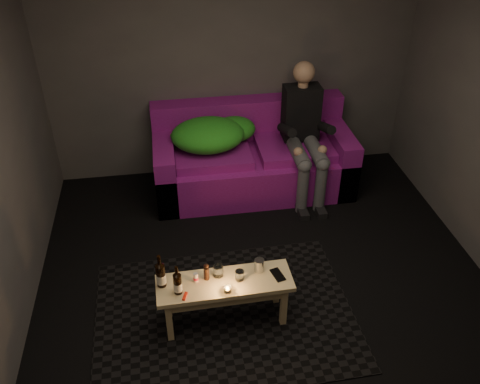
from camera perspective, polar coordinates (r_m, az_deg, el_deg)
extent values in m
plane|color=black|center=(4.46, 3.43, -12.23)|extent=(4.50, 4.50, 0.00)
plane|color=#484548|center=(5.62, -0.94, 14.31)|extent=(4.00, 0.00, 4.00)
cube|color=black|center=(4.36, -1.73, -13.57)|extent=(2.16, 1.59, 0.01)
cube|color=#83116C|center=(5.69, 1.42, 2.50)|extent=(2.14, 0.96, 0.45)
cube|color=#83116C|center=(5.78, 0.85, 8.27)|extent=(2.14, 0.24, 0.47)
cube|color=#83116C|center=(5.57, -8.39, 2.59)|extent=(0.21, 0.96, 0.66)
cube|color=#83116C|center=(5.86, 10.77, 4.12)|extent=(0.21, 0.96, 0.66)
cube|color=#83116C|center=(5.45, -3.11, 4.19)|extent=(0.80, 0.64, 0.11)
cube|color=#83116C|center=(5.60, 6.11, 4.90)|extent=(0.80, 0.64, 0.11)
ellipsoid|color=#2F8718|center=(5.39, -3.63, 6.40)|extent=(0.77, 0.60, 0.32)
ellipsoid|color=#2F8718|center=(5.57, -0.69, 7.07)|extent=(0.47, 0.39, 0.26)
ellipsoid|color=#2F8718|center=(5.53, -6.18, 6.14)|extent=(0.34, 0.28, 0.17)
cube|color=black|center=(5.54, 6.87, 8.87)|extent=(0.39, 0.24, 0.59)
sphere|color=tan|center=(5.36, 7.20, 13.20)|extent=(0.22, 0.22, 0.22)
cylinder|color=#42444B|center=(5.37, 6.54, 4.40)|extent=(0.15, 0.54, 0.15)
cylinder|color=#42444B|center=(5.42, 8.52, 4.54)|extent=(0.15, 0.54, 0.15)
cylinder|color=#42444B|center=(5.32, 7.02, 0.27)|extent=(0.12, 0.12, 0.55)
cylinder|color=#42444B|center=(5.37, 9.01, 0.45)|extent=(0.12, 0.12, 0.55)
cube|color=black|center=(5.41, 7.02, -2.22)|extent=(0.10, 0.24, 0.06)
cube|color=black|center=(5.46, 8.97, -2.02)|extent=(0.10, 0.24, 0.06)
cube|color=#E1BE84|center=(4.02, -1.74, -10.19)|extent=(1.07, 0.36, 0.04)
cube|color=#E1BE84|center=(4.07, -1.72, -10.87)|extent=(0.93, 0.28, 0.10)
cube|color=#E1BE84|center=(4.08, -7.94, -14.24)|extent=(0.05, 0.05, 0.40)
cube|color=#E1BE84|center=(4.25, -8.14, -11.80)|extent=(0.05, 0.05, 0.40)
cube|color=#E1BE84|center=(4.17, 4.92, -12.67)|extent=(0.05, 0.05, 0.40)
cube|color=#E1BE84|center=(4.33, 4.13, -10.36)|extent=(0.05, 0.05, 0.40)
cylinder|color=black|center=(3.96, -8.88, -9.25)|extent=(0.07, 0.07, 0.20)
cylinder|color=white|center=(3.98, -8.84, -9.56)|extent=(0.08, 0.08, 0.08)
cone|color=black|center=(3.88, -9.03, -8.00)|extent=(0.07, 0.07, 0.03)
cylinder|color=black|center=(3.86, -9.07, -7.65)|extent=(0.03, 0.03, 0.10)
cylinder|color=black|center=(3.89, -7.01, -10.21)|extent=(0.06, 0.06, 0.18)
cylinder|color=white|center=(3.91, -6.99, -10.48)|extent=(0.07, 0.07, 0.07)
cone|color=black|center=(3.82, -7.12, -9.12)|extent=(0.06, 0.06, 0.03)
cylinder|color=black|center=(3.80, -7.15, -8.81)|extent=(0.02, 0.02, 0.08)
cylinder|color=silver|center=(4.00, -4.98, -9.53)|extent=(0.05, 0.05, 0.08)
cylinder|color=black|center=(4.00, -3.79, -9.10)|extent=(0.05, 0.05, 0.12)
cylinder|color=white|center=(4.03, -2.49, -8.83)|extent=(0.09, 0.09, 0.10)
cylinder|color=white|center=(3.92, -1.41, -10.87)|extent=(0.06, 0.06, 0.04)
sphere|color=orange|center=(3.91, -1.41, -10.76)|extent=(0.02, 0.02, 0.02)
cylinder|color=white|center=(4.00, -0.05, -9.35)|extent=(0.08, 0.08, 0.09)
cylinder|color=#B6B8BE|center=(4.06, 2.17, -8.22)|extent=(0.10, 0.10, 0.11)
cube|color=black|center=(4.07, 4.25, -9.25)|extent=(0.11, 0.17, 0.01)
cube|color=red|center=(3.91, -6.20, -11.55)|extent=(0.05, 0.08, 0.01)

